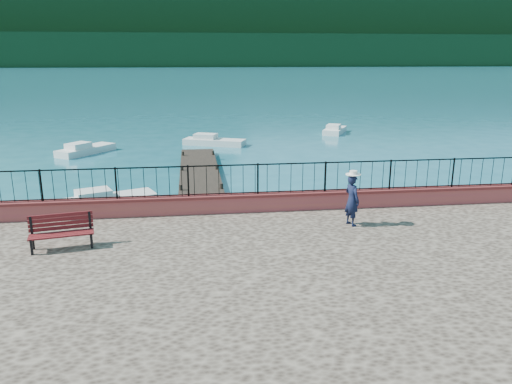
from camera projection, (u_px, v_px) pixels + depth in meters
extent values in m
plane|color=#19596B|center=(288.00, 297.00, 12.95)|extent=(2000.00, 2000.00, 0.00)
cube|color=#A3473B|center=(267.00, 202.00, 16.10)|extent=(28.00, 0.46, 0.58)
cube|color=black|center=(267.00, 179.00, 15.90)|extent=(27.00, 0.05, 0.95)
cube|color=#2D231C|center=(200.00, 182.00, 24.14)|extent=(2.00, 16.00, 0.30)
cube|color=black|center=(192.00, 51.00, 297.50)|extent=(900.00, 60.00, 18.00)
cube|color=black|center=(191.00, 32.00, 351.45)|extent=(900.00, 120.00, 44.00)
ellipsoid|color=#142D23|center=(383.00, 61.00, 576.03)|extent=(448.00, 384.00, 180.00)
cube|color=black|center=(62.00, 242.00, 12.90)|extent=(1.66, 0.77, 0.40)
cube|color=maroon|center=(61.00, 223.00, 13.01)|extent=(1.58, 0.37, 0.49)
imported|color=black|center=(352.00, 200.00, 14.58)|extent=(0.54, 0.65, 1.53)
cylinder|color=white|center=(353.00, 173.00, 14.36)|extent=(0.44, 0.44, 0.12)
cube|color=silver|center=(108.00, 197.00, 20.63)|extent=(4.04, 2.66, 0.80)
cube|color=silver|center=(86.00, 147.00, 31.83)|extent=(3.41, 3.99, 0.80)
cube|color=silver|center=(214.00, 139.00, 34.83)|extent=(4.46, 2.83, 0.80)
cube|color=silver|center=(335.00, 128.00, 40.16)|extent=(2.69, 3.55, 0.80)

